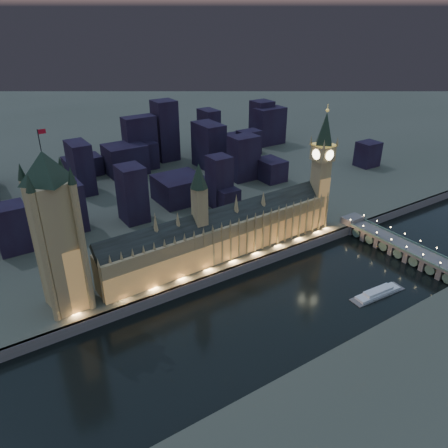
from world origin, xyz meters
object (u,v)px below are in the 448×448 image
palace_of_westminster (222,233)px  river_boat (378,293)px  victoria_tower (56,226)px  elizabeth_tower (322,160)px  westminster_bridge (397,246)px

palace_of_westminster → river_boat: bearing=-54.4°
victoria_tower → elizabeth_tower: size_ratio=1.10×
victoria_tower → westminster_bridge: 261.54m
elizabeth_tower → westminster_bridge: 93.47m
palace_of_westminster → westminster_bridge: size_ratio=1.79×
elizabeth_tower → river_boat: (-31.74, -95.91, -64.97)m
palace_of_westminster → westminster_bridge: 145.50m
victoria_tower → elizabeth_tower: (218.00, 0.00, 1.49)m
westminster_bridge → river_boat: bearing=-153.0°
elizabeth_tower → westminster_bridge: elizabeth_tower is taller
westminster_bridge → river_boat: westminster_bridge is taller
elizabeth_tower → river_boat: 120.12m
westminster_bridge → river_boat: (-60.00, -30.54, -4.43)m
palace_of_westminster → westminster_bridge: (128.46, -65.19, -20.38)m
victoria_tower → elizabeth_tower: victoria_tower is taller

